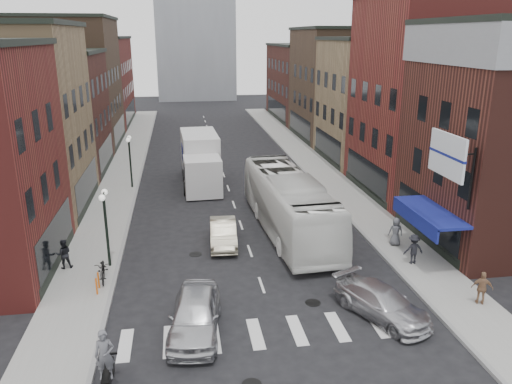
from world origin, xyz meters
TOP-DOWN VIEW (x-y plane):
  - ground at (0.00, 0.00)m, footprint 160.00×160.00m
  - sidewalk_left at (-8.50, 22.00)m, footprint 3.00×74.00m
  - sidewalk_right at (8.50, 22.00)m, footprint 3.00×74.00m
  - curb_left at (-7.00, 22.00)m, footprint 0.20×74.00m
  - curb_right at (7.00, 22.00)m, footprint 0.20×74.00m
  - crosswalk_stripes at (0.00, -3.00)m, footprint 12.00×2.20m
  - bldg_left_mid_a at (-14.99, 14.00)m, footprint 10.30×10.20m
  - bldg_left_mid_b at (-14.99, 24.00)m, footprint 10.30×10.20m
  - bldg_left_far_a at (-14.99, 35.00)m, footprint 10.30×12.20m
  - bldg_left_far_b at (-14.99, 49.00)m, footprint 10.30×16.20m
  - bldg_right_mid_a at (15.00, 14.00)m, footprint 10.30×10.20m
  - bldg_right_mid_b at (14.99, 24.00)m, footprint 10.30×10.20m
  - bldg_right_far_a at (14.99, 35.00)m, footprint 10.30×12.20m
  - bldg_right_far_b at (14.99, 49.00)m, footprint 10.30×16.20m
  - awning_blue at (8.93, 2.50)m, footprint 1.80×5.00m
  - billboard_sign at (8.59, 0.50)m, footprint 1.52×3.00m
  - streetlamp_near at (-7.40, 4.00)m, footprint 0.32×1.22m
  - streetlamp_far at (-7.40, 18.00)m, footprint 0.32×1.22m
  - bike_rack at (-7.60, 1.30)m, footprint 0.08×0.68m
  - box_truck at (-2.02, 18.48)m, footprint 2.98×9.11m
  - motorcycle_rider at (-6.30, -5.60)m, footprint 0.65×2.31m
  - transit_bus at (2.72, 7.52)m, footprint 3.68×12.96m
  - sedan_left_near at (-3.27, -2.52)m, footprint 2.52×5.02m
  - sedan_left_far at (-1.36, 6.14)m, footprint 1.69×4.27m
  - curb_car at (4.56, -2.53)m, footprint 3.65×4.94m
  - parked_bicycle at (-7.50, 2.47)m, footprint 0.91×2.04m
  - ped_left_solo at (-9.60, 4.05)m, footprint 0.83×0.59m
  - ped_right_a at (8.06, 1.86)m, footprint 1.03×0.51m
  - ped_right_b at (9.19, -2.43)m, footprint 1.00×0.77m
  - ped_right_c at (8.14, 4.25)m, footprint 0.86×0.64m

SIDE VIEW (x-z plane):
  - ground at x=0.00m, z-range 0.00..0.00m
  - curb_left at x=-7.00m, z-range -0.08..0.08m
  - curb_right at x=7.00m, z-range -0.08..0.08m
  - crosswalk_stripes at x=0.00m, z-range -0.01..0.01m
  - sidewalk_left at x=-8.50m, z-range 0.00..0.15m
  - sidewalk_right at x=8.50m, z-range 0.00..0.15m
  - bike_rack at x=-7.60m, z-range 0.15..0.95m
  - curb_car at x=4.56m, z-range 0.00..1.33m
  - parked_bicycle at x=-7.50m, z-range 0.15..1.18m
  - sedan_left_far at x=-1.36m, z-range 0.00..1.38m
  - sedan_left_near at x=-3.27m, z-range 0.00..1.64m
  - ped_right_b at x=9.19m, z-range 0.15..1.68m
  - ped_left_solo at x=-9.60m, z-range 0.15..1.69m
  - ped_right_a at x=8.06m, z-range 0.15..1.74m
  - ped_right_c at x=8.14m, z-range 0.15..1.77m
  - motorcycle_rider at x=-6.30m, z-range -0.08..2.28m
  - transit_bus at x=2.72m, z-range 0.00..3.57m
  - box_truck at x=-2.02m, z-range -0.02..3.91m
  - awning_blue at x=8.93m, z-range 2.24..3.02m
  - streetlamp_near at x=-7.40m, z-range 0.86..4.97m
  - streetlamp_far at x=-7.40m, z-range 0.86..4.97m
  - bldg_right_far_b at x=14.99m, z-range 0.00..10.30m
  - bldg_left_mid_b at x=-14.99m, z-range 0.00..10.30m
  - bldg_left_far_b at x=-14.99m, z-range 0.00..11.30m
  - bldg_right_mid_b at x=14.99m, z-range 0.00..11.30m
  - billboard_sign at x=8.59m, z-range 4.28..7.98m
  - bldg_right_far_a at x=14.99m, z-range 0.00..12.30m
  - bldg_left_mid_a at x=-14.99m, z-range 0.00..12.30m
  - bldg_left_far_a at x=-14.99m, z-range 0.00..13.30m
  - bldg_right_mid_a at x=15.00m, z-range 0.00..14.30m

